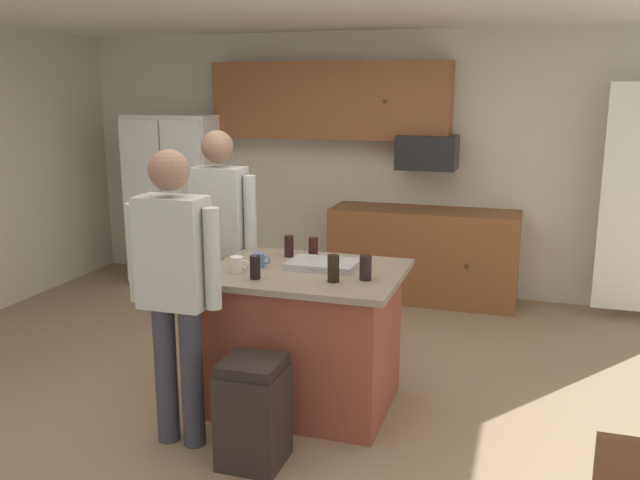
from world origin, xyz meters
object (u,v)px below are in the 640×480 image
mug_ceramic_white (237,265)px  serving_tray (323,264)px  tumbler_amber (289,246)px  person_elder_center (174,279)px  person_guest_left (220,232)px  glass_pilsner (366,268)px  kitchen_island (306,337)px  refrigerator (180,199)px  glass_dark_ale (313,248)px  mug_blue_stoneware (259,260)px  microwave_over_range (427,152)px  trash_bin (253,412)px  glass_short_whisky (333,268)px  glass_stout_tall (255,267)px

mug_ceramic_white → serving_tray: 0.55m
mug_ceramic_white → tumbler_amber: size_ratio=0.85×
person_elder_center → person_guest_left: (-0.27, 1.14, 0.02)m
person_elder_center → glass_pilsner: person_elder_center is taller
glass_pilsner → kitchen_island: bearing=165.3°
refrigerator → glass_dark_ale: bearing=-43.9°
mug_ceramic_white → mug_blue_stoneware: size_ratio=1.02×
glass_pilsner → glass_dark_ale: 0.63m
mug_ceramic_white → person_guest_left: bearing=123.6°
kitchen_island → serving_tray: (0.09, 0.09, 0.48)m
microwave_over_range → mug_blue_stoneware: microwave_over_range is taller
serving_tray → trash_bin: size_ratio=0.72×
microwave_over_range → mug_ceramic_white: 2.86m
refrigerator → person_elder_center: size_ratio=1.03×
microwave_over_range → person_guest_left: bearing=-119.4°
glass_short_whisky → glass_pilsner: size_ratio=1.07×
person_guest_left → mug_blue_stoneware: size_ratio=14.53×
person_guest_left → glass_pilsner: person_guest_left is taller
microwave_over_range → mug_ceramic_white: size_ratio=4.52×
mug_ceramic_white → trash_bin: mug_ceramic_white is taller
glass_dark_ale → microwave_over_range: bearing=79.5°
person_elder_center → glass_pilsner: (0.96, 0.58, -0.00)m
kitchen_island → glass_short_whisky: 0.62m
serving_tray → mug_ceramic_white: bearing=-149.9°
glass_stout_tall → glass_pilsner: bearing=15.5°
mug_ceramic_white → kitchen_island: bearing=25.5°
microwave_over_range → glass_pilsner: (0.05, -2.64, -0.45)m
microwave_over_range → kitchen_island: 2.74m
trash_bin → glass_stout_tall: bearing=110.2°
refrigerator → kitchen_island: bearing=-47.2°
tumbler_amber → kitchen_island: bearing=-52.9°
person_elder_center → glass_stout_tall: (0.32, 0.40, -0.01)m
mug_ceramic_white → glass_dark_ale: 0.60m
refrigerator → glass_pilsner: (2.65, -2.53, 0.11)m
tumbler_amber → glass_dark_ale: tumbler_amber is taller
mug_ceramic_white → mug_blue_stoneware: (0.08, 0.16, -0.00)m
glass_dark_ale → glass_pilsner: bearing=-41.9°
refrigerator → glass_short_whisky: size_ratio=10.86×
tumbler_amber → refrigerator: bearing=133.5°
tumbler_amber → serving_tray: bearing=-33.2°
mug_ceramic_white → tumbler_amber: bearing=70.4°
person_elder_center → mug_blue_stoneware: bearing=18.6°
refrigerator → mug_ceramic_white: refrigerator is taller
glass_stout_tall → mug_ceramic_white: bearing=148.5°
mug_blue_stoneware → glass_stout_tall: bearing=-72.2°
kitchen_island → glass_pilsner: size_ratio=8.01×
refrigerator → tumbler_amber: (2.02, -2.13, 0.10)m
refrigerator → tumbler_amber: bearing=-46.5°
glass_stout_tall → serving_tray: glass_stout_tall is taller
kitchen_island → serving_tray: serving_tray is taller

